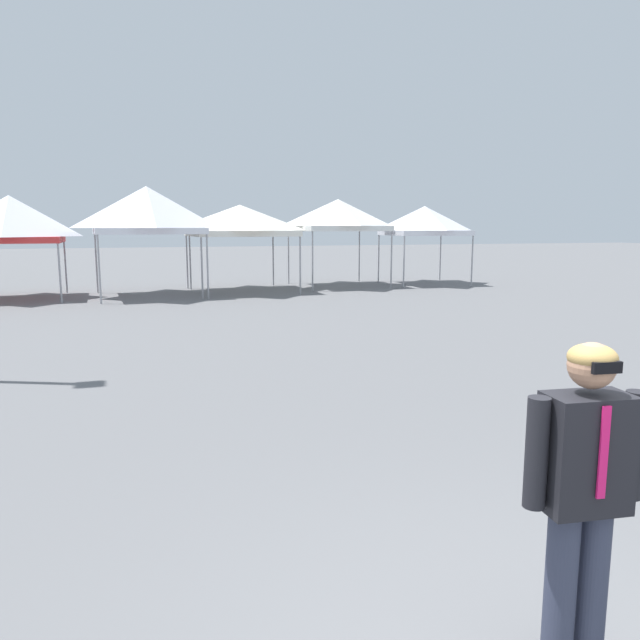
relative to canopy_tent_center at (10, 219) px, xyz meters
name	(u,v)px	position (x,y,z in m)	size (l,w,h in m)	color
canopy_tent_center	(10,219)	(0.00, 0.00, 0.00)	(3.11, 3.11, 3.34)	#9E9EA3
canopy_tent_left_of_center	(147,210)	(4.21, -0.43, 0.31)	(3.66, 3.66, 3.68)	#9E9EA3
canopy_tent_far_right	(240,221)	(7.44, 0.02, -0.02)	(3.69, 3.69, 3.12)	#9E9EA3
canopy_tent_behind_center	(338,215)	(11.49, 0.83, 0.21)	(3.36, 3.36, 3.41)	#9E9EA3
canopy_tent_far_left	(424,221)	(15.14, 0.54, 0.00)	(3.24, 3.24, 3.17)	#9E9EA3
person_foreground	(583,488)	(5.45, -19.23, -1.55)	(0.65, 0.29, 1.78)	#33384C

